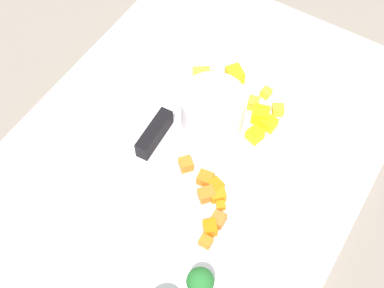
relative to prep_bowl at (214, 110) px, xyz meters
The scene contains 24 objects.
ground_plane 0.06m from the prep_bowl, ahead, with size 4.00×4.00×0.00m, color gray.
cutting_board 0.06m from the prep_bowl, ahead, with size 0.55×0.40×0.01m, color white.
prep_bowl is the anchor object (origin of this frame).
chef_knife 0.14m from the prep_bowl, 17.11° to the right, with size 0.35×0.04×0.02m.
carrot_dice_0 0.09m from the prep_bowl, 32.34° to the left, with size 0.01×0.01×0.01m, color orange.
carrot_dice_1 0.08m from the prep_bowl, 24.34° to the left, with size 0.02×0.02×0.01m, color orange.
carrot_dice_2 0.14m from the prep_bowl, 29.19° to the left, with size 0.01×0.02×0.01m, color orange.
carrot_dice_3 0.12m from the prep_bowl, 34.74° to the left, with size 0.01×0.01×0.01m, color orange.
carrot_dice_4 0.10m from the prep_bowl, 26.44° to the left, with size 0.02×0.01×0.01m, color orange.
carrot_dice_5 0.10m from the prep_bowl, 33.39° to the left, with size 0.01×0.02×0.01m, color orange.
carrot_dice_6 0.07m from the prep_bowl, ahead, with size 0.01×0.01×0.01m, color orange.
carrot_dice_7 0.16m from the prep_bowl, 27.74° to the left, with size 0.01×0.01×0.01m, color orange.
carrot_dice_8 0.13m from the prep_bowl, 32.85° to the left, with size 0.02×0.01×0.01m, color orange.
pepper_dice_0 0.08m from the prep_bowl, 131.60° to the left, with size 0.01×0.01×0.01m, color yellow.
pepper_dice_1 0.06m from the prep_bowl, 125.26° to the left, with size 0.02×0.02×0.02m, color yellow.
pepper_dice_2 0.06m from the prep_bowl, 151.97° to the right, with size 0.02×0.02×0.02m, color yellow.
pepper_dice_3 0.07m from the prep_bowl, behind, with size 0.02×0.02×0.02m, color yellow.
pepper_dice_4 0.07m from the prep_bowl, 116.27° to the left, with size 0.02×0.02×0.01m, color yellow.
pepper_dice_5 0.06m from the prep_bowl, behind, with size 0.02×0.02×0.02m, color yellow.
pepper_dice_6 0.08m from the prep_bowl, 152.99° to the left, with size 0.01×0.01×0.01m, color yellow.
pepper_dice_7 0.07m from the prep_bowl, 135.94° to the right, with size 0.02×0.02×0.02m, color yellow.
pepper_dice_8 0.06m from the prep_bowl, 96.21° to the left, with size 0.02×0.02×0.01m, color yellow.
pepper_dice_9 0.06m from the prep_bowl, 146.25° to the left, with size 0.01×0.01×0.01m, color yellow.
broccoli_floret_0 0.20m from the prep_bowl, 26.94° to the left, with size 0.03×0.03×0.04m.
Camera 1 is at (0.27, 0.17, 0.53)m, focal length 47.82 mm.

